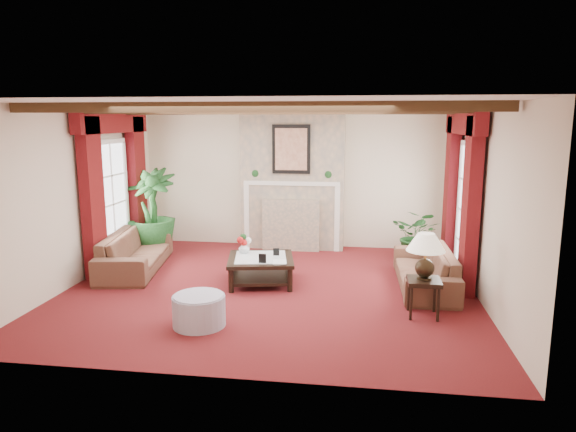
# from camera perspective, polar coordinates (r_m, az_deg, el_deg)

# --- Properties ---
(floor) EXTENTS (6.00, 6.00, 0.00)m
(floor) POSITION_cam_1_polar(r_m,az_deg,el_deg) (7.80, -1.97, -8.02)
(floor) COLOR #4F0E15
(floor) RESTS_ON ground
(ceiling) EXTENTS (6.00, 6.00, 0.00)m
(ceiling) POSITION_cam_1_polar(r_m,az_deg,el_deg) (7.39, -2.11, 12.22)
(ceiling) COLOR white
(ceiling) RESTS_ON floor
(back_wall) EXTENTS (6.00, 0.02, 2.70)m
(back_wall) POSITION_cam_1_polar(r_m,az_deg,el_deg) (10.17, 0.67, 4.19)
(back_wall) COLOR beige
(back_wall) RESTS_ON ground
(left_wall) EXTENTS (0.02, 5.50, 2.70)m
(left_wall) POSITION_cam_1_polar(r_m,az_deg,el_deg) (8.53, -22.32, 2.12)
(left_wall) COLOR beige
(left_wall) RESTS_ON ground
(right_wall) EXTENTS (0.02, 5.50, 2.70)m
(right_wall) POSITION_cam_1_polar(r_m,az_deg,el_deg) (7.56, 20.98, 1.22)
(right_wall) COLOR beige
(right_wall) RESTS_ON ground
(ceiling_beams) EXTENTS (6.00, 3.00, 0.12)m
(ceiling_beams) POSITION_cam_1_polar(r_m,az_deg,el_deg) (7.39, -2.11, 11.76)
(ceiling_beams) COLOR #321F0F
(ceiling_beams) RESTS_ON ceiling
(fireplace) EXTENTS (2.00, 0.52, 2.70)m
(fireplace) POSITION_cam_1_polar(r_m,az_deg,el_deg) (9.91, 0.54, 11.84)
(fireplace) COLOR tan
(fireplace) RESTS_ON ground
(french_door_left) EXTENTS (0.10, 1.10, 2.16)m
(french_door_left) POSITION_cam_1_polar(r_m,az_deg,el_deg) (9.32, -19.40, 7.81)
(french_door_left) COLOR white
(french_door_left) RESTS_ON ground
(french_door_right) EXTENTS (0.10, 1.10, 2.16)m
(french_door_right) POSITION_cam_1_polar(r_m,az_deg,el_deg) (8.45, 19.64, 7.56)
(french_door_right) COLOR white
(french_door_right) RESTS_ON ground
(curtains_left) EXTENTS (0.20, 2.40, 2.55)m
(curtains_left) POSITION_cam_1_polar(r_m,az_deg,el_deg) (9.26, -18.95, 10.42)
(curtains_left) COLOR #4F0C0A
(curtains_left) RESTS_ON ground
(curtains_right) EXTENTS (0.20, 2.40, 2.55)m
(curtains_right) POSITION_cam_1_polar(r_m,az_deg,el_deg) (8.42, 19.08, 10.45)
(curtains_right) COLOR #4F0C0A
(curtains_right) RESTS_ON ground
(sofa_left) EXTENTS (2.32, 1.31, 0.83)m
(sofa_left) POSITION_cam_1_polar(r_m,az_deg,el_deg) (9.01, -16.62, -3.16)
(sofa_left) COLOR #330E17
(sofa_left) RESTS_ON ground
(sofa_right) EXTENTS (1.99, 0.64, 0.77)m
(sofa_right) POSITION_cam_1_polar(r_m,az_deg,el_deg) (8.01, 14.99, -4.99)
(sofa_right) COLOR #330E17
(sofa_right) RESTS_ON ground
(potted_palm) EXTENTS (0.91, 1.62, 0.90)m
(potted_palm) POSITION_cam_1_polar(r_m,az_deg,el_deg) (9.96, -14.83, -1.55)
(potted_palm) COLOR black
(potted_palm) RESTS_ON ground
(small_plant) EXTENTS (1.62, 1.64, 0.74)m
(small_plant) POSITION_cam_1_polar(r_m,az_deg,el_deg) (9.41, 14.26, -2.74)
(small_plant) COLOR black
(small_plant) RESTS_ON ground
(coffee_table) EXTENTS (1.16, 1.16, 0.41)m
(coffee_table) POSITION_cam_1_polar(r_m,az_deg,el_deg) (7.99, -3.04, -6.03)
(coffee_table) COLOR black
(coffee_table) RESTS_ON ground
(side_table) EXTENTS (0.53, 0.53, 0.49)m
(side_table) POSITION_cam_1_polar(r_m,az_deg,el_deg) (6.90, 14.79, -8.76)
(side_table) COLOR black
(side_table) RESTS_ON ground
(ottoman) EXTENTS (0.65, 0.65, 0.38)m
(ottoman) POSITION_cam_1_polar(r_m,az_deg,el_deg) (6.49, -9.86, -10.34)
(ottoman) COLOR #938C9F
(ottoman) RESTS_ON ground
(table_lamp) EXTENTS (0.49, 0.49, 0.62)m
(table_lamp) POSITION_cam_1_polar(r_m,az_deg,el_deg) (6.74, 15.01, -4.29)
(table_lamp) COLOR black
(table_lamp) RESTS_ON side_table
(flower_vase) EXTENTS (0.29, 0.30, 0.18)m
(flower_vase) POSITION_cam_1_polar(r_m,az_deg,el_deg) (8.18, -4.91, -3.56)
(flower_vase) COLOR silver
(flower_vase) RESTS_ON coffee_table
(book) EXTENTS (0.20, 0.08, 0.27)m
(book) POSITION_cam_1_polar(r_m,az_deg,el_deg) (7.60, -1.71, -4.26)
(book) COLOR black
(book) RESTS_ON coffee_table
(photo_frame_a) EXTENTS (0.11, 0.02, 0.15)m
(photo_frame_a) POSITION_cam_1_polar(r_m,az_deg,el_deg) (7.60, -2.86, -4.76)
(photo_frame_a) COLOR black
(photo_frame_a) RESTS_ON coffee_table
(photo_frame_b) EXTENTS (0.10, 0.03, 0.12)m
(photo_frame_b) POSITION_cam_1_polar(r_m,az_deg,el_deg) (8.00, -1.32, -4.03)
(photo_frame_b) COLOR black
(photo_frame_b) RESTS_ON coffee_table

